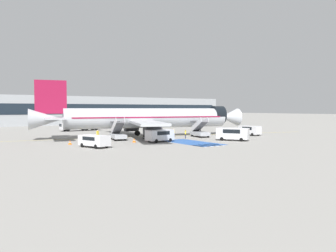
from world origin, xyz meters
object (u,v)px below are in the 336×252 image
Objects in this scene: traffic_cone_0 at (134,140)px; airliner at (146,118)px; boarding_stairs_forward at (200,132)px; terminal_building at (97,110)px; service_van_1 at (94,140)px; service_van_2 at (233,133)px; traffic_cone_1 at (70,143)px; boarding_stairs_aft at (118,134)px; baggage_cart at (149,138)px; service_van_0 at (250,130)px; ground_crew_0 at (98,134)px; fuel_tanker at (81,124)px; ground_crew_1 at (185,133)px; ground_crew_2 at (174,132)px; service_van_3 at (160,135)px.

airliner is at bearing 49.47° from traffic_cone_0.
terminal_building is at bearing 97.61° from boarding_stairs_forward.
service_van_2 is (24.27, -3.86, 0.25)m from service_van_1.
traffic_cone_1 is 74.42m from terminal_building.
terminal_building is (14.00, 61.45, 1.30)m from airliner.
terminal_building is (21.66, 64.42, 4.04)m from boarding_stairs_aft.
airliner reaches higher than baggage_cart.
ground_crew_0 is (-30.61, 8.76, -0.17)m from service_van_0.
airliner is 4.12× the size of fuel_tanker.
traffic_cone_1 is (-9.66, -2.92, -0.67)m from boarding_stairs_aft.
service_van_2 is at bearing 152.87° from service_van_1.
boarding_stairs_forward reaches higher than service_van_0.
ground_crew_1 is at bearing 4.79° from traffic_cone_0.
ground_crew_0 is at bearing 165.88° from fuel_tanker.
airliner is at bearing 18.81° from traffic_cone_1.
ground_crew_1 is 3.46m from ground_crew_2.
fuel_tanker reaches higher than ground_crew_2.
traffic_cone_1 is at bearing -127.42° from ground_crew_2.
boarding_stairs_aft is 28.39m from service_van_0.
ground_crew_2 is at bearing 4.84° from traffic_cone_1.
service_van_3 is at bearing -29.82° from ground_crew_1.
terminal_building reaches higher than service_van_1.
service_van_1 is at bearing -178.85° from service_van_0.
terminal_building is (31.32, 67.35, 4.72)m from traffic_cone_1.
boarding_stairs_aft reaches higher than service_van_2.
fuel_tanker is at bearing -124.23° from service_van_1.
terminal_building is (18.94, 36.50, 3.39)m from fuel_tanker.
ground_crew_2 is at bearing 6.63° from boarding_stairs_aft.
traffic_cone_1 is at bearing -54.40° from ground_crew_1.
service_van_0 is (24.94, -34.33, -0.43)m from fuel_tanker.
airliner reaches higher than ground_crew_2.
ground_crew_1 is 2.55× the size of traffic_cone_1.
airliner is at bearing -102.84° from terminal_building.
fuel_tanker is at bearing -117.42° from terminal_building.
service_van_0 reaches higher than traffic_cone_1.
airliner is 18.61m from traffic_cone_1.
boarding_stairs_forward is 16.06m from traffic_cone_0.
airliner reaches higher than service_van_1.
ground_crew_0 is at bearing -111.63° from terminal_building.
boarding_stairs_forward reaches higher than baggage_cart.
airliner is 18.01m from service_van_2.
service_van_0 is at bearing -0.92° from boarding_stairs_aft.
service_van_3 is (-12.03, 5.24, -0.10)m from service_van_2.
airliner is 19.64m from service_van_1.
service_van_1 is 2.97× the size of ground_crew_0.
baggage_cart reaches higher than traffic_cone_0.
ground_crew_2 reaches higher than traffic_cone_0.
baggage_cart is at bearing 34.81° from traffic_cone_0.
service_van_3 is (4.35, -7.35, 0.24)m from boarding_stairs_aft.
airliner is 11.14m from boarding_stairs_forward.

